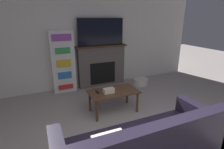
{
  "coord_description": "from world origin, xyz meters",
  "views": [
    {
      "loc": [
        -1.32,
        -0.98,
        1.93
      ],
      "look_at": [
        0.11,
        2.28,
        0.77
      ],
      "focal_mm": 28.0,
      "sensor_mm": 36.0,
      "label": 1
    }
  ],
  "objects": [
    {
      "name": "tv",
      "position": [
        0.38,
        3.64,
        1.56
      ],
      "size": [
        1.31,
        0.03,
        0.74
      ],
      "color": "black",
      "rests_on": "fireplace"
    },
    {
      "name": "wall_back",
      "position": [
        0.0,
        3.8,
        1.35
      ],
      "size": [
        6.92,
        0.06,
        2.7
      ],
      "color": "silver",
      "rests_on": "ground_plane"
    },
    {
      "name": "coffee_table",
      "position": [
        0.05,
        2.08,
        0.41
      ],
      "size": [
        1.02,
        0.57,
        0.48
      ],
      "color": "brown",
      "rests_on": "ground_plane"
    },
    {
      "name": "tissue_box",
      "position": [
        -0.07,
        2.03,
        0.53
      ],
      "size": [
        0.22,
        0.12,
        0.1
      ],
      "color": "beige",
      "rests_on": "coffee_table"
    },
    {
      "name": "fireplace",
      "position": [
        0.38,
        3.66,
        0.6
      ],
      "size": [
        1.48,
        0.28,
        1.19
      ],
      "color": "#605651",
      "rests_on": "ground_plane"
    },
    {
      "name": "bookshelf",
      "position": [
        -0.71,
        3.64,
        0.82
      ],
      "size": [
        0.6,
        0.29,
        1.63
      ],
      "color": "white",
      "rests_on": "ground_plane"
    },
    {
      "name": "remote_control",
      "position": [
        -0.28,
        2.14,
        0.49
      ],
      "size": [
        0.04,
        0.15,
        0.02
      ],
      "color": "black",
      "rests_on": "coffee_table"
    },
    {
      "name": "storage_basket",
      "position": [
        1.44,
        3.18,
        0.1
      ],
      "size": [
        0.43,
        0.43,
        0.19
      ],
      "color": "silver",
      "rests_on": "ground_plane"
    }
  ]
}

